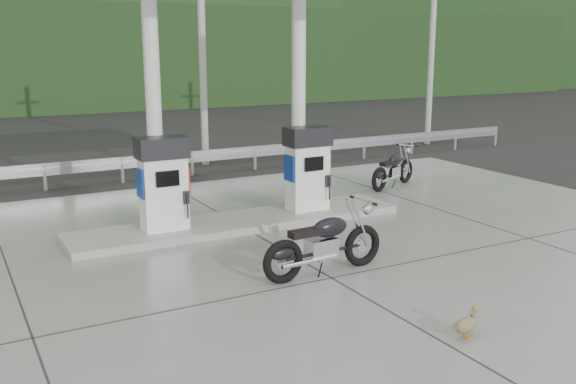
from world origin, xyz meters
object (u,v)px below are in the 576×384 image
motorcycle_left (324,244)px  gas_pump_left (163,184)px  gas_pump_right (307,169)px  motorcycle_right (393,170)px  duck (466,326)px

motorcycle_left → gas_pump_left: bearing=113.1°
gas_pump_right → motorcycle_left: 3.67m
motorcycle_right → duck: bearing=-145.0°
motorcycle_left → motorcycle_right: (5.08, 4.75, -0.05)m
motorcycle_left → duck: 2.91m
motorcycle_right → gas_pump_left: bearing=169.5°
motorcycle_right → gas_pump_right: bearing=-179.9°
gas_pump_left → motorcycle_left: size_ratio=0.85×
gas_pump_left → motorcycle_left: bearing=-63.8°
gas_pump_right → duck: 6.33m
gas_pump_left → motorcycle_left: gas_pump_left is taller
gas_pump_right → motorcycle_right: size_ratio=0.94×
gas_pump_left → duck: 6.49m
motorcycle_right → duck: 8.99m
duck → gas_pump_right: bearing=67.8°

